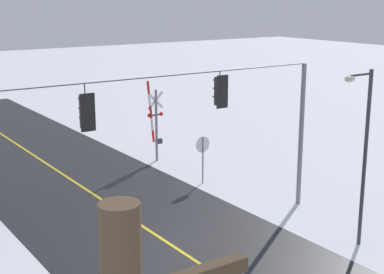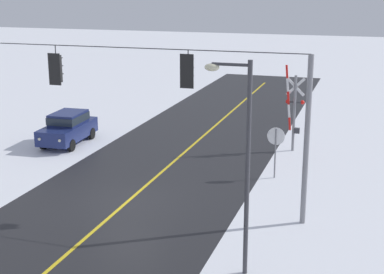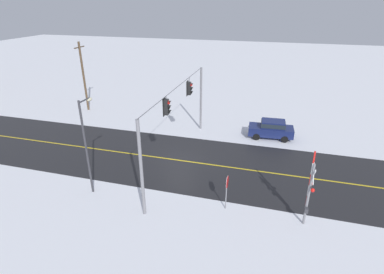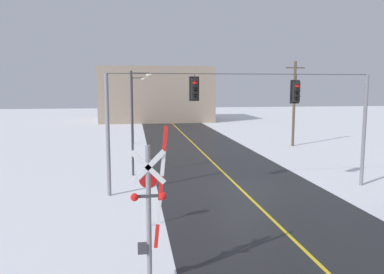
{
  "view_description": "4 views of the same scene",
  "coord_description": "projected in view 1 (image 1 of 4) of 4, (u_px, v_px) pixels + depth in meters",
  "views": [
    {
      "loc": [
        10.37,
        17.02,
        8.94
      ],
      "look_at": [
        -2.78,
        -2.16,
        3.18
      ],
      "focal_mm": 53.39,
      "sensor_mm": 36.0,
      "label": 1
    },
    {
      "loc": [
        -9.03,
        19.87,
        8.54
      ],
      "look_at": [
        -1.95,
        -2.44,
        2.24
      ],
      "focal_mm": 53.5,
      "sensor_mm": 36.0,
      "label": 2
    },
    {
      "loc": [
        -20.67,
        -6.86,
        11.99
      ],
      "look_at": [
        -1.57,
        -1.5,
        2.98
      ],
      "focal_mm": 28.32,
      "sensor_mm": 36.0,
      "label": 3
    },
    {
      "loc": [
        -5.68,
        -19.66,
        5.58
      ],
      "look_at": [
        -2.87,
        -1.06,
        3.09
      ],
      "focal_mm": 36.1,
      "sensor_mm": 36.0,
      "label": 4
    }
  ],
  "objects": [
    {
      "name": "signal_span",
      "position": [
        161.0,
        136.0,
        20.46
      ],
      "size": [
        14.2,
        0.47,
        6.22
      ],
      "color": "gray",
      "rests_on": "ground"
    },
    {
      "name": "streetlamp_near",
      "position": [
        362.0,
        143.0,
        20.1
      ],
      "size": [
        1.39,
        0.28,
        6.5
      ],
      "color": "#38383D",
      "rests_on": "ground"
    },
    {
      "name": "railroad_crossing",
      "position": [
        156.0,
        121.0,
        31.33
      ],
      "size": [
        1.04,
        0.31,
        4.52
      ],
      "color": "gray",
      "rests_on": "ground"
    },
    {
      "name": "stop_sign",
      "position": [
        203.0,
        149.0,
        27.67
      ],
      "size": [
        0.8,
        0.09,
        2.35
      ],
      "color": "gray",
      "rests_on": "ground"
    },
    {
      "name": "ground_plane",
      "position": [
        164.0,
        240.0,
        21.47
      ],
      "size": [
        160.0,
        160.0,
        0.0
      ],
      "primitive_type": "plane",
      "color": "white"
    }
  ]
}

